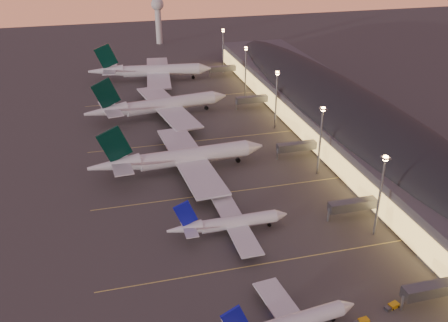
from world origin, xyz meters
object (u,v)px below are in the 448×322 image
(airliner_wide_near, at_px, (180,158))
(airliner_narrow_north, at_px, (229,223))
(airliner_wide_mid, at_px, (159,106))
(baggage_tug_b, at_px, (392,306))
(baggage_tug_a, at_px, (362,322))
(airliner_wide_far, at_px, (151,71))
(radar_tower, at_px, (158,13))

(airliner_wide_near, bearing_deg, airliner_narrow_north, -85.12)
(airliner_wide_mid, relative_size, baggage_tug_b, 16.86)
(airliner_wide_mid, distance_m, baggage_tug_a, 145.66)
(baggage_tug_a, bearing_deg, airliner_wide_near, 101.10)
(airliner_wide_near, distance_m, baggage_tug_b, 91.39)
(baggage_tug_b, bearing_deg, airliner_narrow_north, 111.21)
(airliner_wide_near, bearing_deg, airliner_wide_far, 83.88)
(baggage_tug_a, xyz_separation_m, baggage_tug_b, (9.53, 2.68, 0.02))
(airliner_wide_mid, xyz_separation_m, airliner_wide_far, (3.77, 58.15, 0.05))
(airliner_wide_mid, distance_m, radar_tower, 150.84)
(baggage_tug_a, bearing_deg, airliner_wide_far, 90.23)
(airliner_wide_mid, bearing_deg, airliner_wide_near, -99.93)
(airliner_narrow_north, xyz_separation_m, baggage_tug_a, (20.07, -43.20, -2.92))
(baggage_tug_b, bearing_deg, airliner_wide_mid, 89.32)
(airliner_narrow_north, distance_m, airliner_wide_mid, 100.21)
(airliner_wide_far, xyz_separation_m, baggage_tug_b, (31.93, -198.67, -5.17))
(airliner_narrow_north, height_order, airliner_wide_far, airliner_wide_far)
(airliner_narrow_north, distance_m, airliner_wide_far, 158.18)
(baggage_tug_a, bearing_deg, airliner_narrow_north, 108.81)
(airliner_narrow_north, bearing_deg, baggage_tug_b, -54.74)
(airliner_wide_far, xyz_separation_m, radar_tower, (17.72, 90.27, 16.19))
(airliner_narrow_north, xyz_separation_m, airliner_wide_mid, (-6.09, 100.00, 2.22))
(baggage_tug_a, bearing_deg, radar_tower, 84.81)
(radar_tower, relative_size, baggage_tug_a, 8.59)
(airliner_wide_near, distance_m, radar_tower, 207.06)
(radar_tower, bearing_deg, airliner_wide_mid, -98.24)
(airliner_wide_near, bearing_deg, baggage_tug_a, -76.72)
(airliner_narrow_north, distance_m, baggage_tug_a, 47.72)
(airliner_narrow_north, relative_size, airliner_wide_mid, 0.54)
(radar_tower, bearing_deg, airliner_wide_near, -96.15)
(airliner_wide_near, height_order, airliner_wide_far, airliner_wide_far)
(baggage_tug_b, bearing_deg, baggage_tug_a, -179.26)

